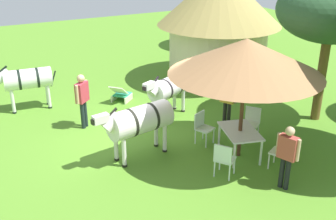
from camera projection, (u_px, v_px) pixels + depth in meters
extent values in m
plane|color=#508425|center=(133.00, 136.00, 11.89)|extent=(36.00, 36.00, 0.00)
cylinder|color=beige|center=(217.00, 53.00, 16.06)|extent=(3.78, 3.78, 2.22)
cylinder|color=#4C2B1B|center=(241.00, 116.00, 10.41)|extent=(0.10, 0.10, 2.28)
cone|color=#986C44|center=(246.00, 56.00, 9.79)|extent=(3.79, 3.79, 0.88)
cube|color=silver|center=(240.00, 131.00, 10.58)|extent=(1.46, 1.14, 0.04)
cylinder|color=silver|center=(244.00, 133.00, 11.32)|extent=(0.06, 0.06, 0.70)
cylinder|color=silver|center=(261.00, 153.00, 10.27)|extent=(0.06, 0.06, 0.70)
cylinder|color=silver|center=(219.00, 135.00, 11.18)|extent=(0.06, 0.06, 0.70)
cylinder|color=silver|center=(234.00, 156.00, 10.14)|extent=(0.06, 0.06, 0.70)
cube|color=white|center=(279.00, 152.00, 10.11)|extent=(0.58, 0.58, 0.04)
cube|color=white|center=(288.00, 146.00, 9.92)|extent=(0.24, 0.41, 0.45)
cylinder|color=white|center=(269.00, 161.00, 10.15)|extent=(0.04, 0.04, 0.45)
cylinder|color=white|center=(275.00, 155.00, 10.44)|extent=(0.04, 0.04, 0.45)
cylinder|color=white|center=(283.00, 165.00, 9.96)|extent=(0.04, 0.04, 0.45)
cylinder|color=white|center=(288.00, 159.00, 10.25)|extent=(0.04, 0.04, 0.45)
cube|color=silver|center=(251.00, 124.00, 11.59)|extent=(0.60, 0.60, 0.04)
cube|color=silver|center=(253.00, 114.00, 11.66)|extent=(0.38, 0.30, 0.45)
cylinder|color=silver|center=(255.00, 135.00, 11.46)|extent=(0.04, 0.04, 0.45)
cylinder|color=silver|center=(242.00, 132.00, 11.61)|extent=(0.04, 0.04, 0.45)
cylinder|color=silver|center=(258.00, 130.00, 11.75)|extent=(0.04, 0.04, 0.45)
cylinder|color=silver|center=(245.00, 127.00, 11.90)|extent=(0.04, 0.04, 0.45)
cube|color=silver|center=(205.00, 129.00, 11.31)|extent=(0.56, 0.57, 0.04)
cube|color=silver|center=(199.00, 120.00, 11.33)|extent=(0.21, 0.42, 0.45)
cylinder|color=silver|center=(214.00, 135.00, 11.44)|extent=(0.04, 0.04, 0.45)
cylinder|color=silver|center=(206.00, 140.00, 11.17)|extent=(0.04, 0.04, 0.45)
cylinder|color=silver|center=(203.00, 132.00, 11.64)|extent=(0.04, 0.04, 0.45)
cylinder|color=silver|center=(195.00, 137.00, 11.37)|extent=(0.04, 0.04, 0.45)
cube|color=silver|center=(225.00, 159.00, 9.80)|extent=(0.60, 0.60, 0.04)
cube|color=silver|center=(223.00, 154.00, 9.56)|extent=(0.38, 0.29, 0.45)
cylinder|color=silver|center=(220.00, 162.00, 10.12)|extent=(0.04, 0.04, 0.45)
cylinder|color=silver|center=(234.00, 166.00, 9.96)|extent=(0.04, 0.04, 0.45)
cylinder|color=silver|center=(214.00, 169.00, 9.82)|extent=(0.04, 0.04, 0.45)
cylinder|color=silver|center=(229.00, 173.00, 9.66)|extent=(0.04, 0.04, 0.45)
cylinder|color=black|center=(282.00, 172.00, 9.37)|extent=(0.11, 0.11, 0.78)
cylinder|color=black|center=(287.00, 174.00, 9.29)|extent=(0.11, 0.11, 0.78)
cube|color=#A9413B|center=(288.00, 147.00, 9.06)|extent=(0.47, 0.33, 0.55)
cylinder|color=tan|center=(278.00, 143.00, 9.21)|extent=(0.08, 0.08, 0.52)
cylinder|color=tan|center=(298.00, 150.00, 8.91)|extent=(0.08, 0.08, 0.52)
sphere|color=tan|center=(290.00, 131.00, 8.90)|extent=(0.21, 0.21, 0.21)
cylinder|color=black|center=(225.00, 114.00, 12.39)|extent=(0.12, 0.12, 0.79)
cylinder|color=black|center=(229.00, 115.00, 12.32)|extent=(0.12, 0.12, 0.79)
cube|color=gold|center=(228.00, 94.00, 12.09)|extent=(0.47, 0.37, 0.56)
cylinder|color=tan|center=(221.00, 91.00, 12.21)|extent=(0.08, 0.08, 0.53)
cylinder|color=tan|center=(235.00, 95.00, 11.95)|extent=(0.08, 0.08, 0.53)
sphere|color=tan|center=(229.00, 81.00, 11.92)|extent=(0.21, 0.21, 0.21)
cylinder|color=black|center=(85.00, 114.00, 12.35)|extent=(0.12, 0.12, 0.84)
cylinder|color=black|center=(83.00, 115.00, 12.22)|extent=(0.12, 0.12, 0.84)
cube|color=#AB313E|center=(82.00, 92.00, 12.00)|extent=(0.46, 0.48, 0.59)
cylinder|color=tan|center=(86.00, 89.00, 12.21)|extent=(0.09, 0.09, 0.56)
cylinder|color=tan|center=(77.00, 95.00, 11.77)|extent=(0.09, 0.09, 0.56)
sphere|color=tan|center=(81.00, 78.00, 11.83)|extent=(0.23, 0.23, 0.23)
cube|color=#2B9E71|center=(122.00, 94.00, 14.38)|extent=(0.75, 0.76, 0.03)
cube|color=white|center=(119.00, 90.00, 14.05)|extent=(0.72, 0.71, 0.39)
cube|color=beige|center=(115.00, 97.00, 14.46)|extent=(0.44, 0.47, 0.22)
cube|color=beige|center=(129.00, 99.00, 14.29)|extent=(0.44, 0.47, 0.22)
cylinder|color=silver|center=(28.00, 79.00, 13.33)|extent=(0.78, 1.55, 0.65)
cylinder|color=black|center=(37.00, 78.00, 13.43)|extent=(0.67, 0.14, 0.66)
cylinder|color=black|center=(19.00, 80.00, 13.23)|extent=(0.67, 0.14, 0.66)
cylinder|color=silver|center=(3.00, 76.00, 13.00)|extent=(0.34, 0.56, 0.50)
cube|color=black|center=(2.00, 70.00, 12.92)|extent=(0.07, 0.37, 0.28)
cylinder|color=silver|center=(13.00, 102.00, 13.24)|extent=(0.11, 0.11, 0.82)
cylinder|color=black|center=(15.00, 112.00, 13.39)|extent=(0.13, 0.13, 0.06)
cylinder|color=silver|center=(12.00, 98.00, 13.54)|extent=(0.11, 0.11, 0.82)
cylinder|color=black|center=(14.00, 108.00, 13.69)|extent=(0.13, 0.13, 0.06)
cylinder|color=silver|center=(49.00, 97.00, 13.63)|extent=(0.11, 0.11, 0.82)
cylinder|color=black|center=(50.00, 107.00, 13.79)|extent=(0.13, 0.13, 0.06)
cylinder|color=silver|center=(47.00, 93.00, 13.94)|extent=(0.11, 0.11, 0.82)
cylinder|color=black|center=(49.00, 103.00, 14.09)|extent=(0.13, 0.13, 0.06)
cylinder|color=black|center=(53.00, 79.00, 13.65)|extent=(0.07, 0.24, 0.53)
cylinder|color=silver|center=(140.00, 120.00, 10.43)|extent=(0.99, 1.77, 0.71)
cylinder|color=black|center=(151.00, 117.00, 10.62)|extent=(0.73, 0.21, 0.73)
cylinder|color=black|center=(130.00, 123.00, 10.26)|extent=(0.73, 0.21, 0.73)
cylinder|color=silver|center=(111.00, 122.00, 9.89)|extent=(0.41, 0.60, 0.52)
cube|color=silver|center=(101.00, 119.00, 9.67)|extent=(0.25, 0.43, 0.20)
cube|color=black|center=(94.00, 122.00, 9.59)|extent=(0.14, 0.14, 0.12)
cube|color=black|center=(111.00, 114.00, 9.81)|extent=(0.10, 0.37, 0.28)
cylinder|color=silver|center=(124.00, 153.00, 10.20)|extent=(0.11, 0.11, 0.78)
cylinder|color=black|center=(125.00, 165.00, 10.34)|extent=(0.13, 0.13, 0.06)
cylinder|color=silver|center=(116.00, 147.00, 10.48)|extent=(0.11, 0.11, 0.78)
cylinder|color=black|center=(117.00, 159.00, 10.63)|extent=(0.13, 0.13, 0.06)
cylinder|color=silver|center=(165.00, 139.00, 10.91)|extent=(0.11, 0.11, 0.78)
cylinder|color=black|center=(165.00, 150.00, 11.05)|extent=(0.13, 0.13, 0.06)
cylinder|color=silver|center=(156.00, 133.00, 11.19)|extent=(0.11, 0.11, 0.78)
cylinder|color=black|center=(156.00, 145.00, 11.33)|extent=(0.13, 0.13, 0.06)
cylinder|color=black|center=(168.00, 115.00, 10.97)|extent=(0.09, 0.24, 0.53)
cylinder|color=silver|center=(169.00, 87.00, 12.85)|extent=(1.19, 1.55, 0.64)
cylinder|color=black|center=(174.00, 85.00, 13.06)|extent=(0.62, 0.35, 0.65)
cylinder|color=black|center=(164.00, 90.00, 12.66)|extent=(0.62, 0.35, 0.65)
cylinder|color=silver|center=(155.00, 88.00, 12.26)|extent=(0.49, 0.61, 0.49)
cube|color=silver|center=(149.00, 86.00, 11.99)|extent=(0.34, 0.44, 0.20)
cube|color=black|center=(145.00, 88.00, 11.87)|extent=(0.16, 0.16, 0.12)
cube|color=black|center=(155.00, 82.00, 12.18)|extent=(0.19, 0.35, 0.28)
cylinder|color=silver|center=(163.00, 112.00, 12.60)|extent=(0.11, 0.11, 0.73)
cylinder|color=black|center=(163.00, 122.00, 12.74)|extent=(0.13, 0.13, 0.06)
cylinder|color=silver|center=(154.00, 109.00, 12.80)|extent=(0.11, 0.11, 0.73)
cylinder|color=black|center=(154.00, 119.00, 12.93)|extent=(0.13, 0.13, 0.06)
cylinder|color=silver|center=(183.00, 101.00, 13.39)|extent=(0.11, 0.11, 0.73)
cylinder|color=black|center=(183.00, 111.00, 13.52)|extent=(0.13, 0.13, 0.06)
cylinder|color=silver|center=(174.00, 99.00, 13.58)|extent=(0.11, 0.11, 0.73)
cylinder|color=black|center=(174.00, 108.00, 13.72)|extent=(0.13, 0.13, 0.06)
cylinder|color=black|center=(183.00, 84.00, 13.44)|extent=(0.15, 0.23, 0.53)
cylinder|color=brown|center=(321.00, 81.00, 12.53)|extent=(0.28, 0.28, 2.55)
ellipsoid|color=#2C5330|center=(332.00, 10.00, 11.67)|extent=(3.15, 3.15, 1.89)
cylinder|color=brown|center=(238.00, 20.00, 20.53)|extent=(0.27, 0.27, 2.81)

